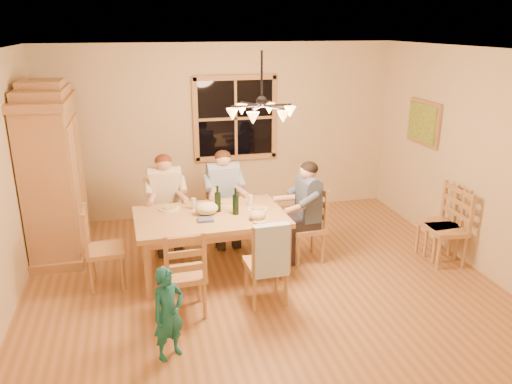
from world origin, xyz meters
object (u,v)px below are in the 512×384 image
object	(u,v)px
dining_table	(211,223)
adult_plaid_man	(224,185)
chair_near_right	(266,276)
chair_far_right	(224,221)
child	(168,313)
chair_near_left	(185,287)
adult_woman	(165,190)
wine_bottle_a	(218,199)
chair_spare_front	(437,235)
chair_end_left	(107,262)
chair_spare_back	(445,241)
chair_end_right	(306,238)
wine_bottle_b	(236,201)
chair_far_left	(167,227)
chandelier	(262,110)
armoire	(54,177)
adult_slate_man	(307,199)

from	to	relation	value
dining_table	adult_plaid_man	size ratio (longest dim) A/B	2.11
dining_table	chair_near_right	world-z (taller)	chair_near_right
chair_far_right	child	distance (m)	2.63
chair_near_left	chair_near_right	xyz separation A→B (m)	(0.90, 0.04, 0.00)
chair_far_right	adult_woman	size ratio (longest dim) A/B	1.13
wine_bottle_a	chair_spare_front	world-z (taller)	wine_bottle_a
dining_table	chair_far_right	world-z (taller)	chair_far_right
chair_near_right	chair_end_left	bearing A→B (deg)	153.43
adult_plaid_man	chair_spare_back	size ratio (longest dim) A/B	0.88
chair_near_right	adult_plaid_man	distance (m)	1.79
chair_end_right	chair_far_right	bearing A→B (deg)	46.64
wine_bottle_b	child	world-z (taller)	wine_bottle_b
wine_bottle_a	child	world-z (taller)	wine_bottle_a
chair_end_right	adult_woman	size ratio (longest dim) A/B	1.13
chair_far_right	chair_end_left	bearing A→B (deg)	27.98
chair_end_left	adult_plaid_man	bearing A→B (deg)	117.98
wine_bottle_a	chair_spare_back	size ratio (longest dim) A/B	0.33
chair_far_left	wine_bottle_b	bearing A→B (deg)	129.72
chandelier	chair_near_left	world-z (taller)	chandelier
dining_table	chair_spare_back	bearing A→B (deg)	-8.63
chair_near_left	chair_spare_back	distance (m)	3.42
armoire	chair_spare_front	world-z (taller)	armoire
dining_table	chair_spare_front	xyz separation A→B (m)	(2.98, -0.27, -0.36)
wine_bottle_b	chair_near_left	bearing A→B (deg)	-131.27
chair_far_right	adult_woman	distance (m)	0.97
chair_near_left	chair_near_right	size ratio (longest dim) A/B	1.00
adult_woman	wine_bottle_a	size ratio (longest dim) A/B	2.65
wine_bottle_a	wine_bottle_b	bearing A→B (deg)	-35.39
dining_table	wine_bottle_a	bearing A→B (deg)	40.44
chandelier	armoire	bearing A→B (deg)	147.87
chair_far_left	adult_plaid_man	size ratio (longest dim) A/B	1.13
dining_table	wine_bottle_b	size ratio (longest dim) A/B	5.59
wine_bottle_a	chair_spare_back	world-z (taller)	wine_bottle_a
chair_end_left	chair_end_right	bearing A→B (deg)	90.00
armoire	adult_woman	xyz separation A→B (m)	(1.41, -0.25, -0.22)
chair_end_left	chair_spare_front	bearing A→B (deg)	84.71
chandelier	adult_woman	distance (m)	2.04
adult_woman	child	size ratio (longest dim) A/B	0.96
armoire	adult_plaid_man	size ratio (longest dim) A/B	2.63
chair_end_right	wine_bottle_a	bearing A→B (deg)	85.50
chair_end_right	wine_bottle_b	world-z (taller)	wine_bottle_b
chair_end_left	adult_slate_man	bearing A→B (deg)	90.00
dining_table	chair_end_right	distance (m)	1.30
adult_woman	chair_far_left	bearing A→B (deg)	180.00
chandelier	chair_spare_front	xyz separation A→B (m)	(2.45, 0.17, -1.77)
adult_plaid_man	chair_spare_back	xyz separation A→B (m)	(2.66, -1.32, -0.54)
dining_table	chair_near_left	world-z (taller)	chair_near_left
wine_bottle_a	chair_near_right	bearing A→B (deg)	-68.04
adult_woman	child	bearing A→B (deg)	84.24
child	dining_table	bearing A→B (deg)	36.68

